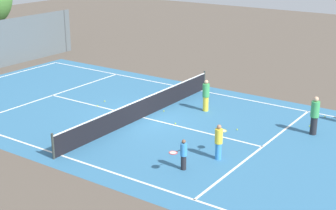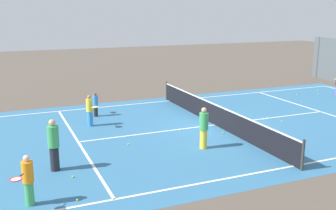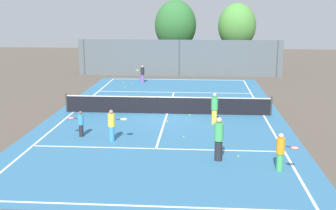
{
  "view_description": "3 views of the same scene",
  "coord_description": "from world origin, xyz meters",
  "px_view_note": "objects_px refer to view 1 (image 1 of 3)",
  "views": [
    {
      "loc": [
        -18.42,
        -14.26,
        8.51
      ],
      "look_at": [
        0.2,
        -1.37,
        0.86
      ],
      "focal_mm": 53.59,
      "sensor_mm": 36.0,
      "label": 1
    },
    {
      "loc": [
        15.7,
        -9.05,
        5.29
      ],
      "look_at": [
        -1.11,
        -1.94,
        0.9
      ],
      "focal_mm": 42.61,
      "sensor_mm": 36.0,
      "label": 2
    },
    {
      "loc": [
        1.86,
        -24.45,
        6.05
      ],
      "look_at": [
        0.25,
        -2.65,
        1.11
      ],
      "focal_mm": 46.84,
      "sensor_mm": 36.0,
      "label": 3
    }
  ],
  "objects_px": {
    "tennis_ball_1": "(325,117)",
    "player_1": "(219,141)",
    "player_4": "(206,95)",
    "tennis_ball_3": "(175,124)",
    "player_2": "(183,154)",
    "tennis_ball_0": "(237,129)",
    "tennis_ball_7": "(98,106)",
    "tennis_ball_10": "(105,101)",
    "tennis_ball_4": "(164,111)",
    "tennis_ball_9": "(310,126)",
    "player_5": "(315,115)",
    "tennis_ball_8": "(104,123)"
  },
  "relations": [
    {
      "from": "tennis_ball_1",
      "to": "player_1",
      "type": "bearing_deg",
      "value": 164.96
    },
    {
      "from": "player_4",
      "to": "tennis_ball_1",
      "type": "height_order",
      "value": "player_4"
    },
    {
      "from": "player_4",
      "to": "tennis_ball_3",
      "type": "bearing_deg",
      "value": 175.62
    },
    {
      "from": "player_2",
      "to": "player_4",
      "type": "relative_size",
      "value": 0.75
    },
    {
      "from": "tennis_ball_0",
      "to": "tennis_ball_7",
      "type": "bearing_deg",
      "value": 98.51
    },
    {
      "from": "tennis_ball_3",
      "to": "tennis_ball_10",
      "type": "xyz_separation_m",
      "value": [
        0.66,
        5.06,
        0.0
      ]
    },
    {
      "from": "tennis_ball_4",
      "to": "tennis_ball_9",
      "type": "distance_m",
      "value": 7.21
    },
    {
      "from": "tennis_ball_3",
      "to": "tennis_ball_10",
      "type": "relative_size",
      "value": 1.0
    },
    {
      "from": "tennis_ball_1",
      "to": "tennis_ball_4",
      "type": "xyz_separation_m",
      "value": [
        -3.85,
        7.05,
        0.0
      ]
    },
    {
      "from": "player_5",
      "to": "tennis_ball_4",
      "type": "bearing_deg",
      "value": 100.27
    },
    {
      "from": "tennis_ball_9",
      "to": "player_5",
      "type": "bearing_deg",
      "value": -152.37
    },
    {
      "from": "tennis_ball_1",
      "to": "tennis_ball_3",
      "type": "distance_m",
      "value": 7.49
    },
    {
      "from": "tennis_ball_3",
      "to": "tennis_ball_8",
      "type": "xyz_separation_m",
      "value": [
        -1.9,
        2.85,
        0.0
      ]
    },
    {
      "from": "tennis_ball_3",
      "to": "tennis_ball_9",
      "type": "distance_m",
      "value": 6.33
    },
    {
      "from": "tennis_ball_9",
      "to": "player_1",
      "type": "bearing_deg",
      "value": 162.28
    },
    {
      "from": "player_4",
      "to": "tennis_ball_7",
      "type": "distance_m",
      "value": 5.74
    },
    {
      "from": "tennis_ball_0",
      "to": "tennis_ball_7",
      "type": "xyz_separation_m",
      "value": [
        -1.14,
        7.62,
        0.0
      ]
    },
    {
      "from": "tennis_ball_1",
      "to": "tennis_ball_7",
      "type": "distance_m",
      "value": 11.61
    },
    {
      "from": "tennis_ball_1",
      "to": "tennis_ball_8",
      "type": "relative_size",
      "value": 1.0
    },
    {
      "from": "tennis_ball_10",
      "to": "player_4",
      "type": "bearing_deg",
      "value": -70.74
    },
    {
      "from": "tennis_ball_9",
      "to": "tennis_ball_10",
      "type": "height_order",
      "value": "same"
    },
    {
      "from": "player_2",
      "to": "player_4",
      "type": "bearing_deg",
      "value": 23.48
    },
    {
      "from": "tennis_ball_4",
      "to": "tennis_ball_7",
      "type": "height_order",
      "value": "same"
    },
    {
      "from": "tennis_ball_4",
      "to": "tennis_ball_9",
      "type": "bearing_deg",
      "value": -72.51
    },
    {
      "from": "player_2",
      "to": "tennis_ball_9",
      "type": "xyz_separation_m",
      "value": [
        7.24,
        -2.42,
        -0.61
      ]
    },
    {
      "from": "player_5",
      "to": "tennis_ball_3",
      "type": "bearing_deg",
      "value": 113.15
    },
    {
      "from": "tennis_ball_0",
      "to": "player_1",
      "type": "bearing_deg",
      "value": -165.82
    },
    {
      "from": "player_4",
      "to": "tennis_ball_7",
      "type": "relative_size",
      "value": 24.93
    },
    {
      "from": "tennis_ball_0",
      "to": "tennis_ball_9",
      "type": "distance_m",
      "value": 3.51
    },
    {
      "from": "player_1",
      "to": "tennis_ball_3",
      "type": "xyz_separation_m",
      "value": [
        2.27,
        3.6,
        -0.73
      ]
    },
    {
      "from": "tennis_ball_3",
      "to": "player_1",
      "type": "bearing_deg",
      "value": -122.19
    },
    {
      "from": "player_1",
      "to": "tennis_ball_9",
      "type": "bearing_deg",
      "value": -17.72
    },
    {
      "from": "tennis_ball_10",
      "to": "player_2",
      "type": "bearing_deg",
      "value": -119.61
    },
    {
      "from": "tennis_ball_7",
      "to": "player_5",
      "type": "bearing_deg",
      "value": -76.08
    },
    {
      "from": "player_4",
      "to": "player_2",
      "type": "bearing_deg",
      "value": -156.52
    },
    {
      "from": "player_1",
      "to": "tennis_ball_10",
      "type": "xyz_separation_m",
      "value": [
        2.92,
        8.66,
        -0.73
      ]
    },
    {
      "from": "player_1",
      "to": "tennis_ball_0",
      "type": "height_order",
      "value": "player_1"
    },
    {
      "from": "tennis_ball_3",
      "to": "tennis_ball_8",
      "type": "relative_size",
      "value": 1.0
    },
    {
      "from": "player_1",
      "to": "tennis_ball_7",
      "type": "xyz_separation_m",
      "value": [
        2.11,
        8.44,
        -0.73
      ]
    },
    {
      "from": "player_2",
      "to": "tennis_ball_7",
      "type": "xyz_separation_m",
      "value": [
        3.75,
        7.81,
        -0.61
      ]
    },
    {
      "from": "player_4",
      "to": "tennis_ball_10",
      "type": "distance_m",
      "value": 5.62
    },
    {
      "from": "tennis_ball_4",
      "to": "tennis_ball_9",
      "type": "relative_size",
      "value": 1.0
    },
    {
      "from": "player_1",
      "to": "player_5",
      "type": "height_order",
      "value": "player_5"
    },
    {
      "from": "tennis_ball_0",
      "to": "tennis_ball_4",
      "type": "relative_size",
      "value": 1.0
    },
    {
      "from": "tennis_ball_1",
      "to": "player_4",
      "type": "bearing_deg",
      "value": 115.21
    },
    {
      "from": "player_2",
      "to": "tennis_ball_7",
      "type": "relative_size",
      "value": 18.8
    },
    {
      "from": "tennis_ball_0",
      "to": "tennis_ball_7",
      "type": "distance_m",
      "value": 7.7
    },
    {
      "from": "tennis_ball_1",
      "to": "tennis_ball_8",
      "type": "distance_m",
      "value": 10.89
    },
    {
      "from": "player_5",
      "to": "tennis_ball_3",
      "type": "xyz_separation_m",
      "value": [
        -2.49,
        5.83,
        -0.88
      ]
    },
    {
      "from": "player_5",
      "to": "tennis_ball_8",
      "type": "bearing_deg",
      "value": 116.84
    }
  ]
}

